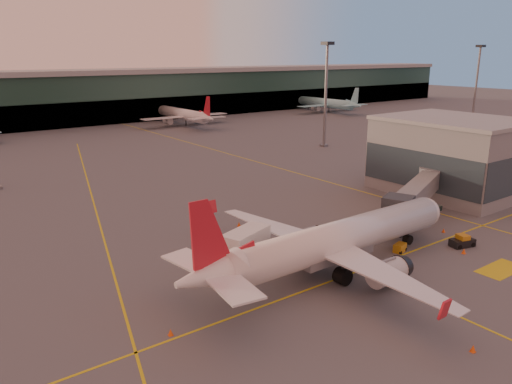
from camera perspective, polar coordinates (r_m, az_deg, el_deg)
ground at (r=49.68m, az=11.99°, el=-12.21°), size 600.00×600.00×0.00m
taxi_markings at (r=80.87m, az=-16.02°, el=-1.48°), size 100.12×173.00×0.01m
terminal at (r=174.13m, az=-25.67°, el=9.42°), size 400.00×20.00×17.60m
gate_building at (r=90.25m, az=21.55°, el=3.90°), size 18.40×22.40×12.60m
mast_east_near at (r=126.93m, az=8.01°, el=11.81°), size 2.40×2.40×25.60m
mast_east_far at (r=189.15m, az=23.95°, el=11.85°), size 2.40×2.40×25.60m
main_airplane at (r=53.61m, az=8.73°, el=-5.69°), size 36.63×32.90×11.08m
jet_bridge at (r=75.08m, az=18.20°, el=0.07°), size 22.09×11.48×5.60m
catering_truck at (r=54.24m, az=-1.12°, el=-6.35°), size 6.47×4.40×4.62m
gpu_cart at (r=62.21m, az=16.13°, el=-6.15°), size 1.95×1.43×1.02m
pushback_tug at (r=66.39m, az=22.52°, el=-5.26°), size 3.23×2.26×1.51m
cone_nose at (r=70.65m, az=20.65°, el=-4.13°), size 0.43×0.43×0.55m
cone_tail at (r=44.08m, az=-9.74°, el=-15.52°), size 0.46×0.46×0.58m
cone_wing_right at (r=44.89m, az=23.56°, el=-16.08°), size 0.47×0.47×0.60m
cone_wing_left at (r=68.41m, az=-1.95°, el=-3.71°), size 0.49×0.49×0.62m
cone_fwd at (r=64.25m, az=22.67°, el=-6.26°), size 0.49×0.49×0.62m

